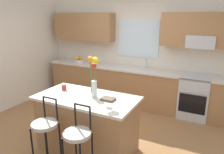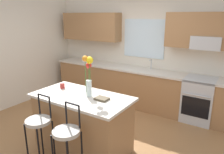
% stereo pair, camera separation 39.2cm
% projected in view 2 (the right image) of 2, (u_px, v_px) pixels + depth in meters
% --- Properties ---
extents(ground_plane, '(14.00, 14.00, 0.00)m').
position_uv_depth(ground_plane, '(95.00, 136.00, 3.94)').
color(ground_plane, olive).
extents(wall_left, '(0.12, 4.60, 2.70)m').
position_uv_depth(wall_left, '(16.00, 49.00, 5.14)').
color(wall_left, beige).
rests_on(wall_left, ground).
extents(back_wall_assembly, '(5.60, 0.50, 2.70)m').
position_uv_depth(back_wall_assembly, '(145.00, 43.00, 5.11)').
color(back_wall_assembly, beige).
rests_on(back_wall_assembly, ground).
extents(counter_run, '(4.56, 0.64, 0.92)m').
position_uv_depth(counter_run, '(137.00, 87.00, 5.18)').
color(counter_run, '#996B42').
rests_on(counter_run, ground).
extents(sink_faucet, '(0.02, 0.13, 0.23)m').
position_uv_depth(sink_faucet, '(151.00, 63.00, 4.99)').
color(sink_faucet, '#B7BABC').
rests_on(sink_faucet, counter_run).
extents(oven_range, '(0.60, 0.64, 0.92)m').
position_uv_depth(oven_range, '(199.00, 100.00, 4.42)').
color(oven_range, '#B7BABC').
rests_on(oven_range, ground).
extents(kitchen_island, '(1.59, 0.83, 0.92)m').
position_uv_depth(kitchen_island, '(83.00, 122.00, 3.48)').
color(kitchen_island, '#996B42').
rests_on(kitchen_island, ground).
extents(bar_stool_near, '(0.36, 0.36, 1.04)m').
position_uv_depth(bar_stool_near, '(39.00, 124.00, 3.07)').
color(bar_stool_near, black).
rests_on(bar_stool_near, ground).
extents(bar_stool_middle, '(0.36, 0.36, 1.04)m').
position_uv_depth(bar_stool_middle, '(67.00, 135.00, 2.79)').
color(bar_stool_middle, black).
rests_on(bar_stool_middle, ground).
extents(flower_vase, '(0.15, 0.16, 0.65)m').
position_uv_depth(flower_vase, '(88.00, 74.00, 3.24)').
color(flower_vase, silver).
rests_on(flower_vase, kitchen_island).
extents(mug_ceramic, '(0.08, 0.08, 0.09)m').
position_uv_depth(mug_ceramic, '(62.00, 86.00, 3.70)').
color(mug_ceramic, '#A52D28').
rests_on(mug_ceramic, kitchen_island).
extents(cookbook, '(0.20, 0.15, 0.03)m').
position_uv_depth(cookbook, '(102.00, 99.00, 3.20)').
color(cookbook, brown).
rests_on(cookbook, kitchen_island).
extents(fruit_bowl_oranges, '(0.24, 0.24, 0.16)m').
position_uv_depth(fruit_bowl_oranges, '(86.00, 59.00, 5.86)').
color(fruit_bowl_oranges, silver).
rests_on(fruit_bowl_oranges, counter_run).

